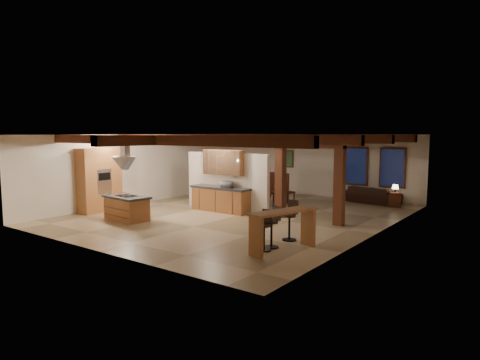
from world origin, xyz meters
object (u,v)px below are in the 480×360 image
object	(u,v)px
kitchen_island	(127,208)
sofa	(372,195)
dining_table	(262,197)
bar_counter	(283,224)

from	to	relation	value
kitchen_island	sofa	size ratio (longest dim) A/B	0.76
sofa	dining_table	bearing A→B (deg)	49.51
dining_table	bar_counter	xyz separation A→B (m)	(4.41, -5.63, 0.41)
bar_counter	dining_table	bearing A→B (deg)	128.05
kitchen_island	bar_counter	world-z (taller)	bar_counter
dining_table	sofa	xyz separation A→B (m)	(3.57, 3.08, 0.05)
dining_table	sofa	size ratio (longest dim) A/B	0.71
dining_table	bar_counter	world-z (taller)	bar_counter
kitchen_island	dining_table	world-z (taller)	kitchen_island
sofa	bar_counter	bearing A→B (deg)	104.25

